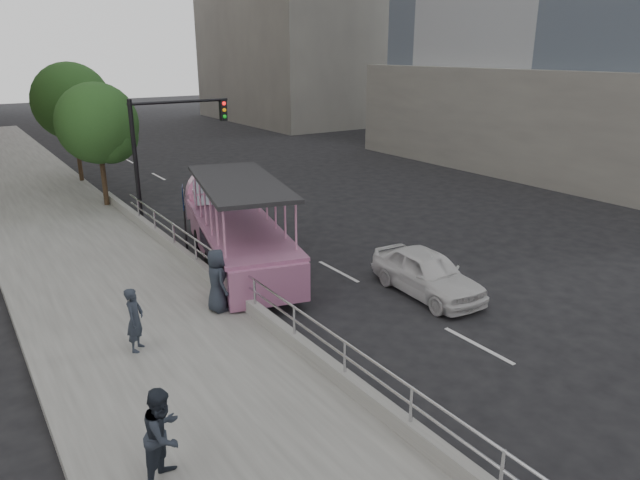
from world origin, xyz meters
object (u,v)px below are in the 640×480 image
Objects in this scene: traffic_signal at (163,141)px; street_tree_far at (74,104)px; duck_boat at (234,229)px; pedestrian_near at (135,319)px; pedestrian_far at (217,280)px; street_tree_near at (100,126)px; car at (427,273)px; pedestrian_mid at (163,434)px; parking_sign at (184,211)px.

street_tree_far is (-1.40, 9.43, 0.81)m from traffic_signal.
pedestrian_near is (-4.85, -4.90, -0.08)m from duck_boat.
pedestrian_far is at bearing -102.19° from traffic_signal.
street_tree_near is at bearing 26.35° from pedestrian_near.
street_tree_far is at bearing 108.06° from car.
pedestrian_near is at bearing 36.23° from pedestrian_mid.
pedestrian_mid is 19.03m from street_tree_near.
duck_boat is 1.85× the size of traffic_signal.
street_tree_near reaches higher than duck_boat.
car is 0.77× the size of traffic_signal.
duck_boat is 6.11m from traffic_signal.
traffic_signal is (0.84, 4.12, 1.89)m from parking_sign.
parking_sign reaches higher than car.
pedestrian_far is at bearing -31.30° from pedestrian_near.
pedestrian_mid is at bearing -154.95° from car.
traffic_signal is 0.81× the size of street_tree_far.
street_tree_far is (0.20, 6.00, 0.49)m from street_tree_near.
pedestrian_near is 0.89× the size of pedestrian_far.
car is 21.83m from street_tree_far.
duck_boat reaches higher than pedestrian_near.
parking_sign is 0.39× the size of street_tree_far.
parking_sign is 0.49× the size of traffic_signal.
street_tree_near is (-1.92, 9.06, 2.67)m from duck_boat.
street_tree_far reaches higher than car.
pedestrian_near is at bearing -134.75° from duck_boat.
pedestrian_near reaches higher than car.
duck_boat is at bearing -78.05° from street_tree_near.
pedestrian_mid is 0.66× the size of parking_sign.
duck_boat is 3.80× the size of parking_sign.
street_tree_far is (-5.24, 20.88, 3.63)m from car.
street_tree_near is at bearing 114.06° from car.
parking_sign is (-4.69, 7.33, 0.93)m from car.
pedestrian_near is 20.46m from street_tree_far.
car is 8.75m from parking_sign.
pedestrian_far reaches higher than pedestrian_near.
traffic_signal is at bearing -81.57° from street_tree_far.
pedestrian_mid is at bearing -152.81° from pedestrian_near.
street_tree_near is at bearing -0.63° from pedestrian_far.
street_tree_near reaches higher than pedestrian_far.
street_tree_far is at bearing 37.96° from pedestrian_mid.
pedestrian_mid is 24.98m from street_tree_far.
duck_boat is at bearing -29.59° from pedestrian_far.
street_tree_near reaches higher than parking_sign.
street_tree_near reaches higher than pedestrian_near.
car is at bearing -105.79° from pedestrian_far.
car is at bearing -69.90° from street_tree_near.
pedestrian_near is at bearing 111.93° from pedestrian_far.
pedestrian_mid is 11.83m from parking_sign.
duck_boat is at bearing -86.75° from traffic_signal.
pedestrian_near is (-8.38, 0.92, 0.40)m from car.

